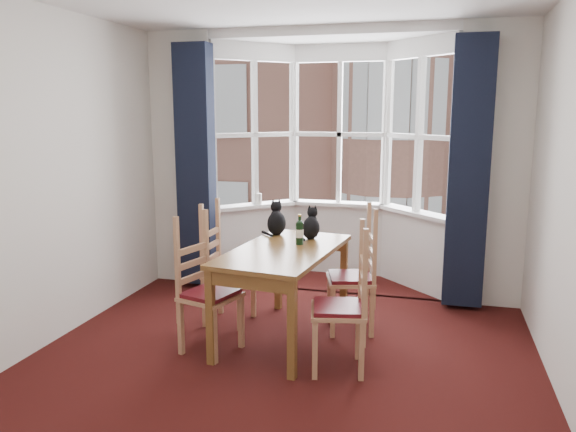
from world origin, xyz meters
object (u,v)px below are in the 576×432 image
(wine_bottle, at_px, (300,231))
(candle_tall, at_px, (259,199))
(chair_left_near, at_px, (202,294))
(chair_left_far, at_px, (220,272))
(chair_right_near, at_px, (350,310))
(cat_right, at_px, (311,226))
(dining_table, at_px, (284,260))
(chair_right_far, at_px, (361,279))
(cat_left, at_px, (277,221))

(wine_bottle, relative_size, candle_tall, 2.08)
(chair_left_near, bearing_deg, wine_bottle, 38.91)
(chair_left_far, bearing_deg, candle_tall, 93.32)
(chair_right_near, distance_m, candle_tall, 2.63)
(chair_left_far, height_order, cat_right, cat_right)
(dining_table, height_order, wine_bottle, wine_bottle)
(chair_left_far, relative_size, chair_right_far, 1.00)
(dining_table, xyz_separation_m, cat_right, (0.14, 0.44, 0.21))
(chair_left_far, distance_m, wine_bottle, 0.90)
(chair_right_near, bearing_deg, dining_table, 145.24)
(chair_right_near, bearing_deg, wine_bottle, 131.12)
(cat_right, bearing_deg, chair_left_far, -167.38)
(cat_right, distance_m, wine_bottle, 0.26)
(chair_left_near, xyz_separation_m, chair_right_near, (1.23, -0.07, 0.00))
(chair_left_far, relative_size, cat_right, 3.01)
(dining_table, xyz_separation_m, chair_left_near, (-0.60, -0.37, -0.23))
(chair_left_near, height_order, candle_tall, candle_tall)
(dining_table, bearing_deg, chair_left_near, -147.98)
(dining_table, height_order, chair_right_far, chair_right_far)
(chair_left_near, bearing_deg, cat_right, 47.84)
(cat_right, bearing_deg, cat_left, 166.10)
(wine_bottle, bearing_deg, chair_right_far, 19.61)
(chair_right_far, height_order, cat_right, cat_right)
(wine_bottle, bearing_deg, chair_left_far, 174.80)
(chair_right_near, height_order, cat_left, cat_left)
(chair_left_near, xyz_separation_m, cat_left, (0.38, 0.90, 0.46))
(dining_table, xyz_separation_m, chair_right_far, (0.61, 0.37, -0.23))
(dining_table, relative_size, chair_right_far, 1.66)
(chair_left_near, height_order, chair_right_near, same)
(cat_right, bearing_deg, wine_bottle, -100.07)
(chair_left_near, distance_m, cat_left, 1.08)
(cat_right, bearing_deg, chair_right_far, -8.54)
(chair_left_near, bearing_deg, chair_right_far, 31.55)
(chair_left_far, relative_size, candle_tall, 7.23)
(dining_table, height_order, chair_left_near, chair_left_near)
(chair_right_far, relative_size, cat_right, 3.01)
(chair_right_near, xyz_separation_m, cat_right, (-0.50, 0.88, 0.45))
(cat_left, bearing_deg, chair_right_far, -10.86)
(wine_bottle, bearing_deg, candle_tall, 119.11)
(candle_tall, bearing_deg, dining_table, -65.99)
(chair_left_near, relative_size, wine_bottle, 3.47)
(dining_table, relative_size, wine_bottle, 5.77)
(chair_left_far, bearing_deg, cat_right, 12.62)
(chair_left_far, bearing_deg, dining_table, -20.26)
(chair_right_far, distance_m, cat_right, 0.65)
(cat_right, relative_size, candle_tall, 2.40)
(chair_right_near, distance_m, chair_right_far, 0.81)
(cat_left, xyz_separation_m, cat_right, (0.35, -0.09, -0.01))
(cat_left, height_order, candle_tall, cat_left)
(chair_right_near, bearing_deg, chair_left_far, 152.28)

